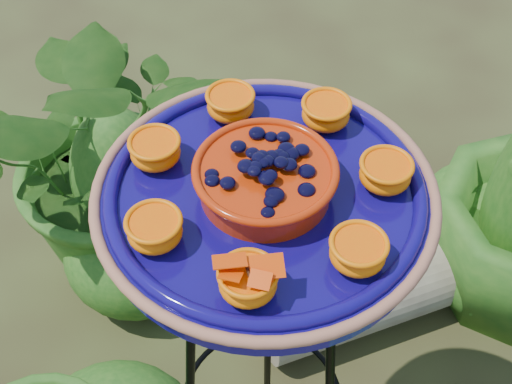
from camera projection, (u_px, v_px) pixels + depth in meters
The scene contains 4 objects.
tripod_stand at pixel (263, 340), 1.36m from camera, with size 0.38×0.40×0.97m.
feeder_dish at pixel (265, 193), 1.05m from camera, with size 0.54×0.54×0.12m.
driftwood_log at pixel (372, 291), 2.01m from camera, with size 0.22×0.22×0.66m, color tan.
shrub_back_left at pixel (115, 148), 1.94m from camera, with size 0.77×0.67×0.86m, color #1E5015.
Camera 1 is at (0.01, -0.77, 1.80)m, focal length 50.00 mm.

